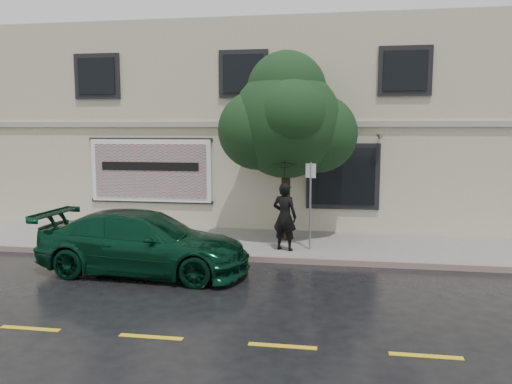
# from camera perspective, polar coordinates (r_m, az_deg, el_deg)

# --- Properties ---
(ground) EXTENTS (90.00, 90.00, 0.00)m
(ground) POSITION_cam_1_polar(r_m,az_deg,el_deg) (11.95, -5.80, -9.57)
(ground) COLOR black
(ground) RESTS_ON ground
(sidewalk) EXTENTS (20.00, 3.50, 0.15)m
(sidewalk) POSITION_cam_1_polar(r_m,az_deg,el_deg) (14.99, -2.58, -5.78)
(sidewalk) COLOR gray
(sidewalk) RESTS_ON ground
(curb) EXTENTS (20.00, 0.18, 0.16)m
(curb) POSITION_cam_1_polar(r_m,az_deg,el_deg) (13.33, -4.13, -7.44)
(curb) COLOR slate
(curb) RESTS_ON ground
(road_marking) EXTENTS (19.00, 0.12, 0.01)m
(road_marking) POSITION_cam_1_polar(r_m,az_deg,el_deg) (8.82, -11.91, -15.90)
(road_marking) COLOR gold
(road_marking) RESTS_ON ground
(building) EXTENTS (20.00, 8.12, 7.00)m
(building) POSITION_cam_1_polar(r_m,az_deg,el_deg) (20.26, 0.70, 7.37)
(building) COLOR beige
(building) RESTS_ON ground
(billboard) EXTENTS (4.30, 0.16, 2.20)m
(billboard) POSITION_cam_1_polar(r_m,az_deg,el_deg) (17.18, -11.99, 2.41)
(billboard) COLOR white
(billboard) RESTS_ON ground
(car) EXTENTS (5.21, 2.53, 1.48)m
(car) POSITION_cam_1_polar(r_m,az_deg,el_deg) (12.31, -12.70, -5.65)
(car) COLOR #083320
(car) RESTS_ON ground
(pedestrian) EXTENTS (0.78, 0.63, 1.86)m
(pedestrian) POSITION_cam_1_polar(r_m,az_deg,el_deg) (13.59, 3.29, -2.81)
(pedestrian) COLOR black
(pedestrian) RESTS_ON sidewalk
(umbrella) EXTENTS (1.33, 1.33, 0.76)m
(umbrella) POSITION_cam_1_polar(r_m,az_deg,el_deg) (13.42, 3.33, 2.71)
(umbrella) COLOR black
(umbrella) RESTS_ON pedestrian
(street_tree) EXTENTS (3.20, 3.20, 5.06)m
(street_tree) POSITION_cam_1_polar(r_m,az_deg,el_deg) (14.66, 3.49, 7.82)
(street_tree) COLOR #2F2215
(street_tree) RESTS_ON sidewalk
(fire_hydrant) EXTENTS (0.29, 0.27, 0.69)m
(fire_hydrant) POSITION_cam_1_polar(r_m,az_deg,el_deg) (14.62, -16.68, -4.76)
(fire_hydrant) COLOR beige
(fire_hydrant) RESTS_ON sidewalk
(sign_pole) EXTENTS (0.28, 0.12, 2.41)m
(sign_pole) POSITION_cam_1_polar(r_m,az_deg,el_deg) (13.65, 6.23, -0.56)
(sign_pole) COLOR gray
(sign_pole) RESTS_ON sidewalk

